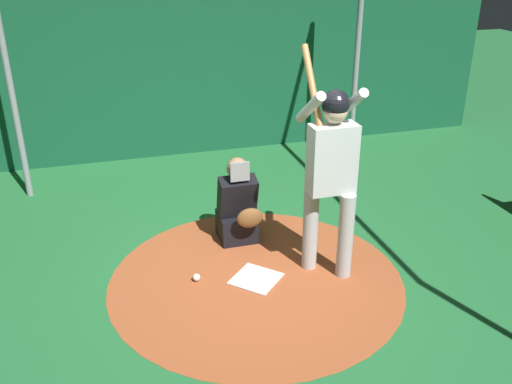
{
  "coord_description": "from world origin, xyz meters",
  "views": [
    {
      "loc": [
        4.46,
        -1.31,
        3.09
      ],
      "look_at": [
        0.0,
        0.0,
        0.95
      ],
      "focal_mm": 39.43,
      "sensor_mm": 36.0,
      "label": 1
    }
  ],
  "objects_px": {
    "home_plate": "(256,279)",
    "batter": "(331,165)",
    "catcher": "(238,209)",
    "baseball_0": "(196,277)"
  },
  "relations": [
    {
      "from": "batter",
      "to": "baseball_0",
      "type": "relative_size",
      "value": 29.51
    },
    {
      "from": "home_plate",
      "to": "batter",
      "type": "height_order",
      "value": "batter"
    },
    {
      "from": "batter",
      "to": "catcher",
      "type": "distance_m",
      "value": 1.32
    },
    {
      "from": "batter",
      "to": "baseball_0",
      "type": "height_order",
      "value": "batter"
    },
    {
      "from": "home_plate",
      "to": "baseball_0",
      "type": "relative_size",
      "value": 5.68
    },
    {
      "from": "batter",
      "to": "baseball_0",
      "type": "xyz_separation_m",
      "value": [
        -0.17,
        -1.28,
        -1.1
      ]
    },
    {
      "from": "batter",
      "to": "baseball_0",
      "type": "distance_m",
      "value": 1.7
    },
    {
      "from": "catcher",
      "to": "baseball_0",
      "type": "distance_m",
      "value": 0.97
    },
    {
      "from": "home_plate",
      "to": "catcher",
      "type": "distance_m",
      "value": 0.9
    },
    {
      "from": "home_plate",
      "to": "baseball_0",
      "type": "distance_m",
      "value": 0.58
    }
  ]
}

